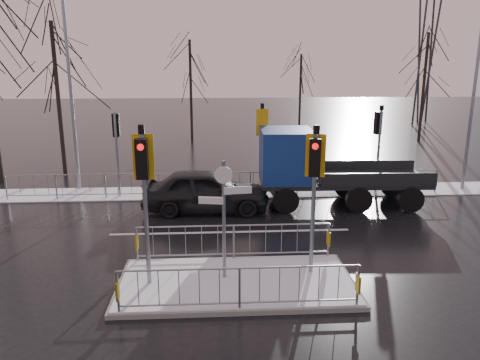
{
  "coord_description": "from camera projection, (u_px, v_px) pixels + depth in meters",
  "views": [
    {
      "loc": [
        -0.56,
        -10.9,
        5.61
      ],
      "look_at": [
        0.32,
        3.8,
        1.8
      ],
      "focal_mm": 35.0,
      "sensor_mm": 36.0,
      "label": 1
    }
  ],
  "objects": [
    {
      "name": "ground",
      "position": [
        236.0,
        285.0,
        11.97
      ],
      "size": [
        120.0,
        120.0,
        0.0
      ],
      "primitive_type": "plane",
      "color": "black",
      "rests_on": "ground"
    },
    {
      "name": "far_kerb_fixtures",
      "position": [
        233.0,
        172.0,
        19.55
      ],
      "size": [
        18.0,
        0.65,
        3.83
      ],
      "color": "gray",
      "rests_on": "ground"
    },
    {
      "name": "tree_far_a",
      "position": [
        190.0,
        71.0,
        31.9
      ],
      "size": [
        3.75,
        3.75,
        7.08
      ],
      "color": "black",
      "rests_on": "ground"
    },
    {
      "name": "street_lamp_left",
      "position": [
        72.0,
        87.0,
        19.65
      ],
      "size": [
        1.25,
        0.18,
        8.2
      ],
      "color": "gray",
      "rests_on": "ground"
    },
    {
      "name": "street_lamp_right",
      "position": [
        476.0,
        89.0,
        19.69
      ],
      "size": [
        1.25,
        0.18,
        8.0
      ],
      "color": "gray",
      "rests_on": "ground"
    },
    {
      "name": "car_far_lane",
      "position": [
        206.0,
        190.0,
        17.65
      ],
      "size": [
        4.82,
        2.07,
        1.62
      ],
      "primitive_type": "imported",
      "rotation": [
        0.0,
        0.0,
        1.54
      ],
      "color": "black",
      "rests_on": "ground"
    },
    {
      "name": "tree_far_b",
      "position": [
        301.0,
        79.0,
        34.46
      ],
      "size": [
        3.25,
        3.25,
        6.14
      ],
      "color": "black",
      "rests_on": "ground"
    },
    {
      "name": "tree_far_c",
      "position": [
        426.0,
        66.0,
        31.78
      ],
      "size": [
        4.0,
        4.0,
        7.55
      ],
      "color": "black",
      "rests_on": "ground"
    },
    {
      "name": "traffic_island",
      "position": [
        236.0,
        271.0,
        11.88
      ],
      "size": [
        6.0,
        3.04,
        4.15
      ],
      "color": "slate",
      "rests_on": "ground"
    },
    {
      "name": "lane_markings",
      "position": [
        237.0,
        291.0,
        11.65
      ],
      "size": [
        8.0,
        11.38,
        0.01
      ],
      "color": "silver",
      "rests_on": "ground"
    },
    {
      "name": "snow_verge",
      "position": [
        226.0,
        192.0,
        20.27
      ],
      "size": [
        30.0,
        2.0,
        0.04
      ],
      "primitive_type": "cube",
      "color": "white",
      "rests_on": "ground"
    },
    {
      "name": "flatbed_truck",
      "position": [
        310.0,
        165.0,
        18.23
      ],
      "size": [
        6.56,
        2.58,
        3.0
      ],
      "color": "black",
      "rests_on": "ground"
    },
    {
      "name": "tree_near_b",
      "position": [
        55.0,
        69.0,
        22.3
      ],
      "size": [
        4.0,
        4.0,
        7.55
      ],
      "color": "black",
      "rests_on": "ground"
    }
  ]
}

